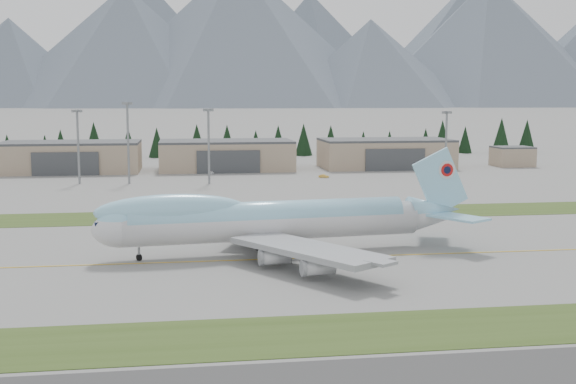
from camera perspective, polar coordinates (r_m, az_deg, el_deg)
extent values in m
plane|color=slate|center=(120.64, 6.59, -5.06)|extent=(7000.00, 7000.00, 0.00)
cube|color=#354B1A|center=(85.72, 13.19, -10.40)|extent=(400.00, 14.00, 0.08)
cube|color=#354B1A|center=(163.77, 2.56, -1.71)|extent=(400.00, 18.00, 0.08)
cube|color=gold|center=(120.64, 6.59, -5.06)|extent=(400.00, 0.40, 0.02)
cylinder|color=silver|center=(121.19, -1.14, -2.46)|extent=(50.31, 10.97, 5.80)
cylinder|color=#94D6F3|center=(120.82, -1.56, -1.97)|extent=(46.71, 10.16, 5.35)
ellipsoid|color=silver|center=(118.15, -13.04, -2.90)|extent=(9.83, 6.74, 5.80)
ellipsoid|color=#94D6F3|center=(117.97, -13.06, -2.39)|extent=(8.23, 5.70, 4.92)
ellipsoid|color=#94D6F3|center=(118.11, -9.18, -1.45)|extent=(25.01, 7.46, 5.35)
cube|color=#0C1433|center=(117.94, -14.58, -2.40)|extent=(2.14, 2.51, 1.16)
cone|color=silver|center=(130.95, 11.52, -1.86)|extent=(11.24, 6.77, 5.68)
cone|color=#94D6F3|center=(130.78, 11.53, -1.40)|extent=(10.30, 6.17, 5.18)
cube|color=#94D6F3|center=(130.51, 11.94, 0.78)|extent=(10.80, 1.66, 12.32)
cylinder|color=silver|center=(131.08, 12.32, 1.74)|extent=(3.21, 0.51, 3.21)
cylinder|color=red|center=(131.16, 12.30, 1.75)|extent=(2.33, 0.42, 2.32)
cylinder|color=#0C1433|center=(131.24, 12.28, 1.75)|extent=(1.35, 0.32, 1.34)
cube|color=#94D6F3|center=(136.40, 11.23, -1.26)|extent=(8.26, 11.03, 0.41)
cube|color=#94D6F3|center=(126.94, 13.30, -1.96)|extent=(9.64, 11.17, 0.41)
cube|color=#919398|center=(136.01, -1.82, -2.06)|extent=(17.90, 28.00, 0.89)
cube|color=#919398|center=(107.92, 1.57, -4.55)|extent=(21.99, 26.94, 0.89)
cylinder|color=silver|center=(132.04, -3.22, -3.10)|extent=(4.85, 2.70, 2.23)
cylinder|color=silver|center=(140.90, -2.12, -2.43)|extent=(4.85, 2.70, 2.23)
cylinder|color=silver|center=(110.66, -1.00, -5.15)|extent=(4.85, 2.70, 2.23)
cylinder|color=silver|center=(103.94, 2.42, -5.98)|extent=(4.85, 2.70, 2.23)
cylinder|color=gray|center=(119.02, -11.69, -4.81)|extent=(0.43, 0.43, 2.14)
cylinder|color=gray|center=(124.21, -2.02, -4.10)|extent=(0.55, 0.55, 2.32)
cylinder|color=gray|center=(119.10, -1.47, -4.60)|extent=(0.55, 0.55, 2.32)
cylinder|color=gray|center=(125.21, -0.02, -4.00)|extent=(0.55, 0.55, 2.32)
cylinder|color=gray|center=(120.14, 0.61, -4.49)|extent=(0.55, 0.55, 2.32)
cylinder|color=black|center=(118.79, -11.68, -5.12)|extent=(1.01, 0.41, 0.98)
cylinder|color=black|center=(119.49, -11.69, -5.04)|extent=(1.01, 0.41, 0.98)
cylinder|color=black|center=(124.34, -2.02, -4.38)|extent=(1.11, 0.56, 1.07)
cylinder|color=black|center=(119.23, -1.47, -4.89)|extent=(1.11, 0.56, 1.07)
cylinder|color=black|center=(125.34, -0.02, -4.28)|extent=(1.11, 0.56, 1.07)
cylinder|color=black|center=(120.27, 0.61, -4.78)|extent=(1.11, 0.56, 1.07)
cube|color=tan|center=(267.58, -16.76, 2.60)|extent=(48.00, 26.00, 10.00)
cube|color=#3C3F42|center=(267.21, -16.80, 3.76)|extent=(48.00, 26.00, 0.80)
cube|color=#3C3F42|center=(254.56, -17.18, 2.13)|extent=(22.08, 0.60, 8.00)
cube|color=tan|center=(265.09, -4.90, 2.85)|extent=(48.00, 26.00, 10.00)
cube|color=#3C3F42|center=(264.72, -4.92, 4.01)|extent=(48.00, 26.00, 0.80)
cube|color=#3C3F42|center=(251.94, -4.72, 2.38)|extent=(22.08, 0.60, 8.00)
cube|color=tan|center=(275.19, 7.68, 2.97)|extent=(48.00, 26.00, 10.00)
cube|color=#3C3F42|center=(274.83, 7.70, 4.10)|extent=(48.00, 26.00, 0.80)
cube|color=#3C3F42|center=(262.55, 8.48, 2.53)|extent=(22.08, 0.60, 8.00)
cube|color=tan|center=(291.19, 17.30, 2.65)|extent=(14.00, 12.00, 7.00)
cube|color=#3C3F42|center=(290.92, 17.33, 3.40)|extent=(14.00, 12.00, 0.60)
cylinder|color=gray|center=(228.46, -16.24, 3.33)|extent=(0.70, 0.70, 21.77)
cube|color=gray|center=(227.99, -16.34, 6.16)|extent=(3.20, 3.20, 0.80)
cylinder|color=gray|center=(225.18, -12.51, 3.69)|extent=(0.70, 0.70, 24.05)
cube|color=gray|center=(224.76, -12.60, 6.85)|extent=(3.20, 3.20, 0.80)
cylinder|color=gray|center=(221.15, -6.28, 3.50)|extent=(0.70, 0.70, 22.06)
cube|color=gray|center=(220.68, -6.32, 6.46)|extent=(3.20, 3.20, 0.80)
cylinder|color=gray|center=(237.53, 12.37, 3.52)|extent=(0.70, 0.70, 21.11)
cube|color=gray|center=(237.08, 12.45, 6.16)|extent=(3.20, 3.20, 0.80)
imported|color=white|center=(251.06, -6.08, 1.43)|extent=(2.36, 3.26, 1.03)
imported|color=gold|center=(237.72, 2.84, 1.13)|extent=(3.52, 2.59, 1.11)
imported|color=silver|center=(251.98, 11.86, 1.34)|extent=(3.72, 5.12, 1.38)
cone|color=black|center=(337.94, -21.30, 3.40)|extent=(5.94, 5.94, 10.60)
cone|color=black|center=(335.28, -18.65, 3.45)|extent=(5.71, 5.71, 10.20)
cone|color=black|center=(327.56, -17.52, 3.64)|extent=(7.17, 7.17, 12.81)
cone|color=black|center=(329.21, -15.08, 4.01)|extent=(8.85, 8.85, 15.81)
cone|color=black|center=(328.47, -12.50, 3.84)|extent=(7.31, 7.31, 13.05)
cone|color=black|center=(324.74, -10.32, 3.88)|extent=(7.47, 7.47, 13.33)
cone|color=black|center=(326.36, -7.21, 4.08)|extent=(8.22, 8.22, 14.68)
cone|color=black|center=(329.83, -4.83, 4.10)|extent=(7.95, 7.95, 14.19)
cone|color=black|center=(331.16, -2.56, 3.91)|extent=(6.52, 6.52, 11.64)
cone|color=black|center=(329.52, -0.78, 4.10)|extent=(7.82, 7.82, 13.96)
cone|color=black|center=(330.44, 1.24, 4.18)|extent=(8.23, 8.23, 14.70)
cone|color=black|center=(330.32, 3.40, 4.10)|extent=(7.84, 7.84, 14.01)
cone|color=black|center=(334.18, 5.97, 3.87)|extent=(6.23, 6.23, 11.13)
cone|color=black|center=(337.54, 8.02, 3.88)|extent=(6.30, 6.30, 11.26)
cone|color=black|center=(347.49, 10.81, 3.99)|extent=(6.78, 6.78, 12.10)
cone|color=black|center=(348.26, 12.10, 4.29)|extent=(8.97, 8.97, 16.02)
cone|color=black|center=(355.70, 13.81, 4.05)|extent=(7.22, 7.22, 12.89)
cone|color=black|center=(359.02, 16.50, 4.31)|extent=(9.51, 9.51, 16.98)
cone|color=black|center=(368.86, 18.35, 4.23)|extent=(8.92, 8.92, 15.92)
cone|color=#4C5A66|center=(2396.72, -21.08, 9.52)|extent=(623.19, 623.19, 269.73)
cone|color=white|center=(2401.75, -21.17, 11.44)|extent=(236.81, 236.81, 107.89)
cone|color=#4C5A66|center=(2342.18, -12.64, 11.15)|extent=(839.23, 839.23, 372.51)
cone|color=white|center=(2352.48, -12.72, 13.86)|extent=(318.91, 318.91, 149.00)
cone|color=#4C5A66|center=(2387.25, -3.99, 12.39)|extent=(1027.26, 1027.26, 468.42)
cone|color=#4C5A66|center=(2291.27, 6.52, 10.07)|extent=(634.79, 634.79, 269.34)
cone|color=white|center=(2296.52, 6.55, 12.09)|extent=(241.22, 241.22, 107.73)
cone|color=#4C5A66|center=(2594.87, 15.46, 11.31)|extent=(937.15, 937.15, 429.63)
cone|color=white|center=(2607.42, 15.56, 14.14)|extent=(356.12, 356.12, 171.85)
cone|color=#4C5A66|center=(3028.14, -11.70, 11.80)|extent=(1065.27, 1065.27, 532.64)
cone|color=white|center=(3043.61, -11.78, 14.60)|extent=(426.11, 426.11, 234.36)
cone|color=#4C5A66|center=(3066.94, 1.74, 11.21)|extent=(920.17, 920.17, 460.09)
cone|color=white|center=(3078.20, 1.75, 13.61)|extent=(368.07, 368.07, 202.44)
cone|color=#4C5A66|center=(3264.29, 14.19, 11.43)|extent=(1070.91, 1070.91, 535.46)
cone|color=white|center=(3278.80, 14.27, 14.04)|extent=(428.36, 428.36, 235.60)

